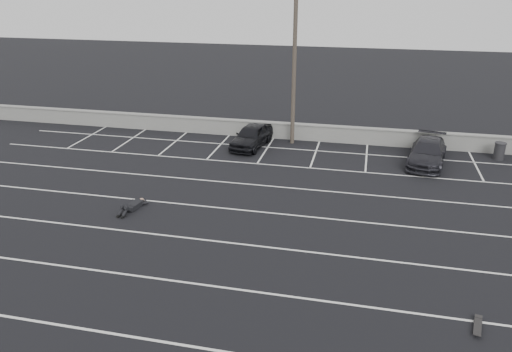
% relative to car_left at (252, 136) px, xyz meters
% --- Properties ---
extents(ground, '(120.00, 120.00, 0.00)m').
position_rel_car_left_xyz_m(ground, '(3.00, -11.91, -0.70)').
color(ground, black).
rests_on(ground, ground).
extents(seawall, '(50.00, 0.45, 1.06)m').
position_rel_car_left_xyz_m(seawall, '(3.00, 2.09, -0.15)').
color(seawall, gray).
rests_on(seawall, ground).
extents(stall_lines, '(36.00, 20.05, 0.01)m').
position_rel_car_left_xyz_m(stall_lines, '(2.92, -7.50, -0.69)').
color(stall_lines, silver).
rests_on(stall_lines, ground).
extents(car_left, '(2.27, 4.30, 1.39)m').
position_rel_car_left_xyz_m(car_left, '(0.00, 0.00, 0.00)').
color(car_left, black).
rests_on(car_left, ground).
extents(car_right, '(2.69, 4.89, 1.34)m').
position_rel_car_left_xyz_m(car_right, '(10.30, -0.75, -0.03)').
color(car_right, black).
rests_on(car_right, ground).
extents(utility_pole, '(1.26, 0.25, 9.44)m').
position_rel_car_left_xyz_m(utility_pole, '(2.33, 1.29, 4.08)').
color(utility_pole, '#4C4238').
rests_on(utility_pole, ground).
extents(trash_bin, '(0.81, 0.81, 1.00)m').
position_rel_car_left_xyz_m(trash_bin, '(14.44, 0.96, -0.19)').
color(trash_bin, '#252528').
rests_on(trash_bin, ground).
extents(person, '(1.61, 2.65, 0.48)m').
position_rel_car_left_xyz_m(person, '(-3.17, -9.68, -0.46)').
color(person, black).
rests_on(person, ground).
extents(skateboard, '(0.40, 0.89, 0.10)m').
position_rel_car_left_xyz_m(skateboard, '(10.60, -15.24, -0.62)').
color(skateboard, black).
rests_on(skateboard, ground).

